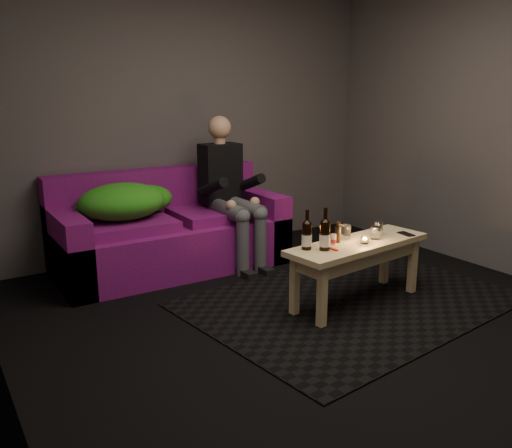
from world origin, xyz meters
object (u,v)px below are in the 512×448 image
at_px(coffee_table, 358,253).
at_px(steel_cup, 378,228).
at_px(beer_bottle_b, 325,235).
at_px(beer_bottle_a, 307,235).
at_px(sofa, 169,234).
at_px(person, 229,189).

xyz_separation_m(coffee_table, steel_cup, (0.25, 0.06, 0.14)).
height_order(coffee_table, beer_bottle_b, beer_bottle_b).
bearing_deg(steel_cup, beer_bottle_a, -179.06).
height_order(sofa, coffee_table, sofa).
xyz_separation_m(person, steel_cup, (0.56, -1.33, -0.15)).
relative_size(sofa, steel_cup, 18.44).
bearing_deg(steel_cup, person, 112.68).
height_order(person, beer_bottle_b, person).
bearing_deg(person, coffee_table, -77.57).
xyz_separation_m(coffee_table, beer_bottle_a, (-0.44, 0.05, 0.19)).
bearing_deg(beer_bottle_b, steel_cup, 8.69).
xyz_separation_m(sofa, coffee_table, (0.84, -1.55, 0.09)).
relative_size(coffee_table, beer_bottle_a, 4.33).
bearing_deg(coffee_table, sofa, 118.36).
xyz_separation_m(beer_bottle_a, beer_bottle_b, (0.10, -0.08, 0.01)).
bearing_deg(beer_bottle_a, person, 84.19).
bearing_deg(person, beer_bottle_a, -95.81).
relative_size(person, coffee_table, 1.09).
height_order(sofa, steel_cup, sofa).
distance_m(coffee_table, beer_bottle_a, 0.48).
relative_size(sofa, beer_bottle_a, 7.08).
bearing_deg(steel_cup, beer_bottle_b, -171.31).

